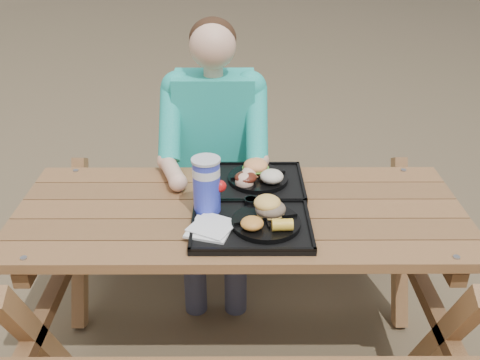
{
  "coord_description": "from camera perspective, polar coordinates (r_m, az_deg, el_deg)",
  "views": [
    {
      "loc": [
        -0.01,
        -1.84,
        1.85
      ],
      "look_at": [
        0.0,
        0.0,
        0.88
      ],
      "focal_mm": 40.0,
      "sensor_mm": 36.0,
      "label": 1
    }
  ],
  "objects": [
    {
      "name": "diner",
      "position": [
        2.7,
        -2.61,
        1.06
      ],
      "size": [
        0.48,
        0.84,
        1.28
      ],
      "primitive_type": null,
      "color": "#1C94C9",
      "rests_on": "ground"
    },
    {
      "name": "picnic_table",
      "position": [
        2.36,
        -0.0,
        -10.89
      ],
      "size": [
        1.8,
        1.49,
        0.75
      ],
      "primitive_type": null,
      "color": "#999999",
      "rests_on": "ground"
    },
    {
      "name": "mac_cheese",
      "position": [
        1.94,
        1.3,
        -4.64
      ],
      "size": [
        0.09,
        0.09,
        0.04
      ],
      "primitive_type": "ellipsoid",
      "color": "gold",
      "rests_on": "plate_near"
    },
    {
      "name": "sandwich",
      "position": [
        2.01,
        3.29,
        -2.27
      ],
      "size": [
        0.11,
        0.11,
        0.11
      ],
      "primitive_type": null,
      "color": "#F6BB56",
      "rests_on": "plate_near"
    },
    {
      "name": "condiment_bbq",
      "position": [
        2.12,
        1.19,
        -2.39
      ],
      "size": [
        0.05,
        0.05,
        0.03
      ],
      "primitive_type": "cylinder",
      "color": "black",
      "rests_on": "tray_near"
    },
    {
      "name": "baked_beans",
      "position": [
        2.25,
        0.61,
        0.27
      ],
      "size": [
        0.09,
        0.09,
        0.04
      ],
      "primitive_type": "ellipsoid",
      "color": "#551C11",
      "rests_on": "plate_far"
    },
    {
      "name": "tray_near",
      "position": [
        2.02,
        1.19,
        -4.99
      ],
      "size": [
        0.45,
        0.35,
        0.02
      ],
      "primitive_type": "cube",
      "color": "black",
      "rests_on": "picnic_table"
    },
    {
      "name": "ground",
      "position": [
        2.61,
        -0.0,
        -17.32
      ],
      "size": [
        60.0,
        60.0,
        0.0
      ],
      "primitive_type": "plane",
      "color": "#999999",
      "rests_on": "ground"
    },
    {
      "name": "soda_cup",
      "position": [
        2.05,
        -3.59,
        -0.66
      ],
      "size": [
        0.11,
        0.11,
        0.21
      ],
      "primitive_type": "cylinder",
      "color": "#1928BE",
      "rests_on": "tray_near"
    },
    {
      "name": "plate_far",
      "position": [
        2.31,
        1.93,
        0.18
      ],
      "size": [
        0.26,
        0.26,
        0.02
      ],
      "primitive_type": "cylinder",
      "color": "black",
      "rests_on": "tray_far"
    },
    {
      "name": "potato_salad",
      "position": [
        2.25,
        3.41,
        0.38
      ],
      "size": [
        0.1,
        0.1,
        0.05
      ],
      "primitive_type": "ellipsoid",
      "color": "beige",
      "rests_on": "plate_far"
    },
    {
      "name": "corn_cob",
      "position": [
        1.94,
        4.55,
        -4.79
      ],
      "size": [
        0.08,
        0.08,
        0.04
      ],
      "primitive_type": null,
      "rotation": [
        0.0,
        0.0,
        0.05
      ],
      "color": "yellow",
      "rests_on": "plate_near"
    },
    {
      "name": "plate_near",
      "position": [
        2.0,
        2.78,
        -4.58
      ],
      "size": [
        0.26,
        0.26,
        0.02
      ],
      "primitive_type": "cylinder",
      "color": "black",
      "rests_on": "tray_near"
    },
    {
      "name": "tray_far",
      "position": [
        2.31,
        1.19,
        -0.37
      ],
      "size": [
        0.45,
        0.35,
        0.02
      ],
      "primitive_type": "cube",
      "color": "black",
      "rests_on": "picnic_table"
    },
    {
      "name": "burger",
      "position": [
        2.32,
        1.69,
        1.85
      ],
      "size": [
        0.11,
        0.11,
        0.1
      ],
      "primitive_type": null,
      "color": "#F89957",
      "rests_on": "plate_far"
    },
    {
      "name": "condiment_mustard",
      "position": [
        2.12,
        2.5,
        -2.51
      ],
      "size": [
        0.05,
        0.05,
        0.03
      ],
      "primitive_type": "cylinder",
      "color": "yellow",
      "rests_on": "tray_near"
    },
    {
      "name": "napkin_stack",
      "position": [
        1.98,
        -3.24,
        -5.16
      ],
      "size": [
        0.19,
        0.19,
        0.02
      ],
      "primitive_type": "cube",
      "rotation": [
        0.0,
        0.0,
        -0.28
      ],
      "color": "white",
      "rests_on": "tray_near"
    },
    {
      "name": "cutlery_far",
      "position": [
        2.32,
        -2.79,
        0.01
      ],
      "size": [
        0.03,
        0.17,
        0.01
      ],
      "primitive_type": "cube",
      "rotation": [
        0.0,
        0.0,
        0.02
      ],
      "color": "black",
      "rests_on": "tray_far"
    }
  ]
}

